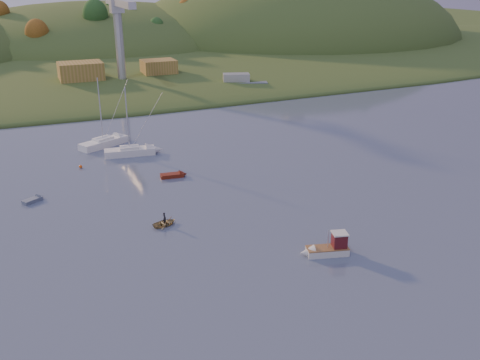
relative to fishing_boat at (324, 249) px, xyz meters
name	(u,v)px	position (x,y,z in m)	size (l,w,h in m)	color
far_shore	(67,42)	(-3.76, 207.43, -0.76)	(620.00, 220.00, 1.50)	#30441B
shore_slope	(89,64)	(-3.76, 142.43, -0.76)	(640.00, 150.00, 7.00)	#30441B
hill_center	(97,47)	(6.24, 187.43, -0.76)	(140.00, 120.00, 36.00)	#30441B
hill_right	(295,41)	(91.24, 172.43, -0.76)	(150.00, 130.00, 60.00)	#30441B
hillside_trees	(81,56)	(-3.76, 162.43, -0.76)	(280.00, 50.00, 32.00)	#1B4D1E
wharf	(132,82)	(1.24, 99.43, 0.44)	(42.00, 16.00, 2.40)	slate
shed_west	(81,72)	(-11.76, 100.43, 4.04)	(11.00, 8.00, 4.80)	olive
shed_east	(159,67)	(9.24, 101.43, 3.64)	(9.00, 7.00, 4.00)	olive
dock_crane	(119,22)	(-1.76, 95.82, 16.42)	(3.20, 28.00, 20.30)	#B7B7BC
fishing_boat	(324,249)	(0.00, 0.00, 0.00)	(5.62, 2.99, 3.43)	silver
sailboat_near	(103,142)	(-15.27, 49.06, 0.02)	(9.03, 6.33, 12.19)	white
sailboat_far	(130,151)	(-12.05, 42.37, -0.01)	(8.59, 3.56, 11.57)	silver
canoe	(165,223)	(-14.01, 13.97, -0.45)	(2.15, 3.02, 0.62)	#9D8956
paddler	(165,220)	(-14.01, 13.97, -0.02)	(0.54, 0.35, 1.47)	black
red_tender	(177,175)	(-7.72, 29.40, -0.47)	(4.17, 1.83, 1.38)	#601C0D
grey_dinghy	(36,199)	(-27.94, 28.30, -0.53)	(3.19, 2.57, 1.14)	slate
work_vessel	(236,84)	(25.66, 85.43, 0.70)	(16.91, 10.29, 4.10)	slate
buoy_2	(81,167)	(-20.61, 39.09, -0.51)	(0.50, 0.50, 0.50)	#ED520C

